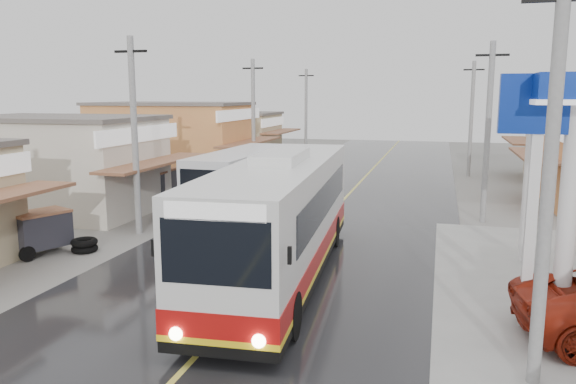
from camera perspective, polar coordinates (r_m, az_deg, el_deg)
name	(u,v)px	position (r m, az deg, el deg)	size (l,w,h in m)	color
ground	(209,343)	(13.66, -8.01, -14.96)	(120.00, 120.00, 0.00)	slate
road	(331,213)	(27.43, 4.39, -2.16)	(12.00, 90.00, 0.02)	black
centre_line	(331,213)	(27.43, 4.39, -2.13)	(0.15, 90.00, 0.01)	#D8CC4C
shopfronts_left	(127,191)	(34.91, -16.06, 0.06)	(11.00, 44.00, 5.20)	tan
utility_poles_left	(206,202)	(30.41, -8.30, -1.06)	(1.60, 50.00, 8.00)	gray
utility_poles_right	(482,222)	(27.05, 19.14, -2.88)	(1.60, 36.00, 8.00)	gray
coach_bus	(282,218)	(17.50, -0.64, -2.65)	(3.64, 12.90, 3.98)	silver
second_bus	(242,179)	(27.73, -4.71, 1.31)	(2.66, 9.02, 2.97)	silver
cyclist	(235,217)	(23.82, -5.36, -2.54)	(0.93, 1.82, 1.87)	black
tricycle_near	(40,230)	(22.19, -23.86, -3.51)	(1.99, 2.41, 1.58)	#26262D
tricycle_far	(157,185)	(30.21, -13.17, 0.74)	(1.76, 2.42, 1.85)	#26262D
tyre_stack	(84,245)	(22.04, -19.97, -5.10)	(0.96, 0.96, 0.49)	black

